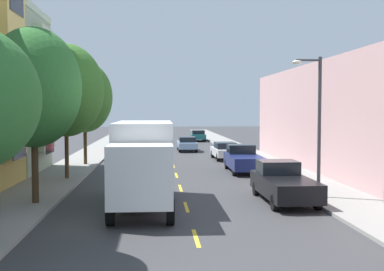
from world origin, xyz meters
The scene contains 15 objects.
ground_plane centered at (0.00, 30.00, 0.00)m, with size 160.00×160.00×0.00m, color #38383A.
sidewalk_left centered at (-7.10, 28.00, 0.07)m, with size 3.20×120.00×0.14m, color gray.
sidewalk_right centered at (7.10, 28.00, 0.07)m, with size 3.20×120.00×0.14m, color gray.
lane_centerline_dashes centered at (0.00, 24.50, 0.00)m, with size 0.14×47.20×0.01m.
street_tree_second centered at (-6.40, 12.73, 5.03)m, with size 3.99×3.99×7.43m.
street_tree_third centered at (-6.40, 20.16, 5.21)m, with size 4.34×4.34×7.74m.
street_tree_farthest centered at (-6.40, 27.59, 5.01)m, with size 4.00×4.00×7.44m.
street_lamp centered at (5.94, 13.20, 3.84)m, with size 1.35×0.28×6.33m.
delivery_box_truck centered at (-1.80, 12.25, 2.00)m, with size 2.46×8.02×3.57m.
parked_pickup_black centered at (4.40, 12.94, 0.83)m, with size 2.03×5.31×1.73m.
parked_sedan_teal centered at (4.21, 54.84, 0.75)m, with size 1.93×4.55×1.43m.
parked_sedan_white centered at (4.38, 31.36, 0.75)m, with size 1.93×4.55×1.43m.
parked_pickup_red centered at (-4.43, 39.40, 0.83)m, with size 2.05×5.32×1.73m.
parked_pickup_navy centered at (4.48, 23.41, 0.83)m, with size 2.07×5.33×1.73m.
moving_sky_sedan centered at (1.80, 39.68, 0.75)m, with size 1.80×4.50×1.43m.
Camera 1 is at (-1.27, -8.38, 4.10)m, focal length 45.79 mm.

